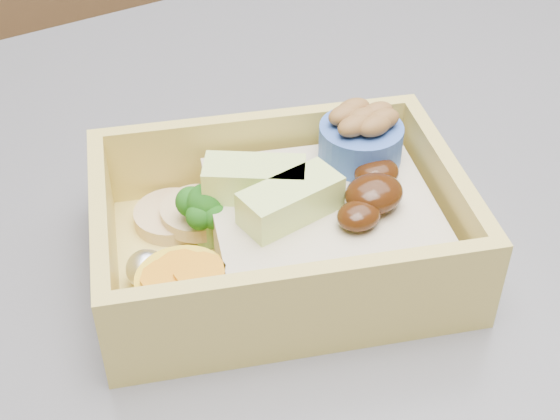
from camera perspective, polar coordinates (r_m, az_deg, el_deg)
bento_box at (r=0.39m, az=0.76°, el=-1.03°), size 0.21×0.18×0.07m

